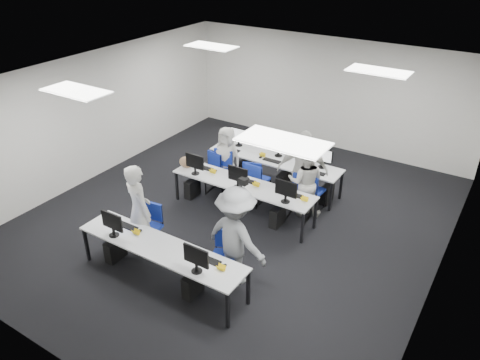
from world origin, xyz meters
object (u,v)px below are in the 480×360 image
Objects in this scene: chair_3 at (250,191)px; photographer at (236,237)px; chair_7 at (312,198)px; student_1 at (306,182)px; student_2 at (227,157)px; desk_mid at (243,186)px; chair_0 at (149,236)px; chair_4 at (298,206)px; chair_6 at (257,187)px; student_0 at (139,210)px; desk_front at (161,249)px; chair_2 at (219,180)px; student_3 at (302,171)px; chair_1 at (224,266)px; chair_5 at (220,173)px.

chair_3 is 2.70m from photographer.
chair_7 is 0.54m from student_1.
student_2 is (-2.14, -0.10, 0.46)m from chair_7.
desk_mid is 3.58× the size of chair_7.
chair_4 reaches higher than chair_0.
student_2 is 0.81× the size of photographer.
desk_mid is at bearing -85.11° from chair_6.
student_0 is at bearing -125.21° from chair_3.
desk_front is 1.75× the size of student_0.
desk_mid is 0.82m from chair_6.
student_3 is at bearing 5.61° from chair_2.
chair_1 is (0.88, -1.99, -0.39)m from desk_mid.
desk_front is 3.24× the size of chair_2.
student_0 reaches higher than chair_5.
chair_0 is 1.02× the size of chair_6.
chair_4 is at bearing 67.19° from student_1.
chair_5 is 2.34m from chair_7.
desk_mid is 3.63× the size of chair_5.
student_2 is (-0.90, 0.12, 0.45)m from chair_6.
chair_3 is 1.32m from student_1.
chair_5 reaches higher than desk_mid.
chair_5 is at bearing 177.23° from student_2.
chair_1 reaches higher than chair_3.
desk_front is at bearing -90.00° from desk_mid.
chair_4 is 0.52× the size of student_3.
student_1 reaches higher than desk_mid.
chair_2 is 0.55m from student_2.
chair_6 is (-0.06, 3.32, -0.39)m from desk_front.
student_1 is at bearing 67.46° from chair_1.
chair_4 is 0.64× the size of student_2.
chair_6 is (0.89, 0.22, -0.02)m from chair_2.
chair_4 is at bearing -13.97° from student_2.
student_1 is (-0.07, -0.23, 0.49)m from chair_7.
chair_2 is 1.04× the size of chair_4.
student_3 reaches higher than chair_1.
chair_1 is 0.97× the size of chair_4.
chair_3 is 0.49× the size of photographer.
student_3 reaches higher than chair_5.
chair_2 is at bearing 152.04° from desk_mid.
student_2 is at bearing 105.18° from chair_1.
chair_5 is 0.50m from student_2.
chair_0 is 1.04× the size of chair_7.
chair_4 reaches higher than desk_mid.
chair_4 is 1.18m from chair_6.
chair_3 is 1.19m from chair_4.
chair_3 is at bearing -7.95° from student_1.
student_0 is (-1.76, -0.15, 0.62)m from chair_1.
student_3 is at bearing 2.16° from chair_3.
chair_3 is (0.74, 2.48, -0.01)m from chair_0.
chair_5 is 0.59× the size of student_2.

